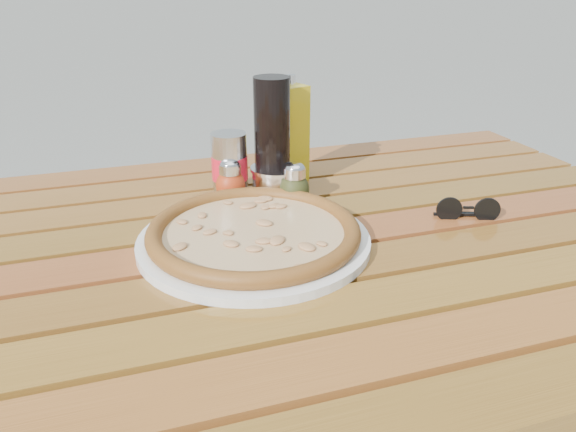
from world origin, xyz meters
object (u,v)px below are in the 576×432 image
object	(u,v)px
oregano_shaker	(294,185)
dark_bottle	(272,138)
olive_oil_cruet	(290,133)
pizza	(254,231)
pepper_shaker	(230,181)
table	(292,279)
sunglasses	(468,210)
soda_can	(230,165)
parmesan_tin	(276,181)
plate	(254,241)

from	to	relation	value
oregano_shaker	dark_bottle	size ratio (longest dim) A/B	0.37
olive_oil_cruet	pizza	bearing A→B (deg)	-119.05
pepper_shaker	dark_bottle	bearing A→B (deg)	7.92
table	pizza	world-z (taller)	pizza
pepper_shaker	dark_bottle	size ratio (longest dim) A/B	0.37
pepper_shaker	sunglasses	size ratio (longest dim) A/B	0.75
sunglasses	oregano_shaker	bearing A→B (deg)	170.91
sunglasses	pizza	bearing A→B (deg)	-162.17
pizza	sunglasses	world-z (taller)	sunglasses
oregano_shaker	sunglasses	world-z (taller)	oregano_shaker
soda_can	olive_oil_cruet	xyz separation A→B (m)	(0.13, 0.05, 0.04)
parmesan_tin	plate	bearing A→B (deg)	-116.93
olive_oil_cruet	parmesan_tin	bearing A→B (deg)	-123.37
pizza	pepper_shaker	world-z (taller)	pepper_shaker
table	sunglasses	xyz separation A→B (m)	(0.31, -0.02, 0.09)
dark_bottle	soda_can	size ratio (longest dim) A/B	1.83
plate	olive_oil_cruet	bearing A→B (deg)	60.95
pepper_shaker	soda_can	world-z (taller)	soda_can
pizza	soda_can	bearing A→B (deg)	86.78
table	olive_oil_cruet	bearing A→B (deg)	72.25
plate	dark_bottle	size ratio (longest dim) A/B	1.64
sunglasses	plate	bearing A→B (deg)	-162.17
oregano_shaker	table	bearing A→B (deg)	-110.30
table	plate	distance (m)	0.10
oregano_shaker	sunglasses	bearing A→B (deg)	-29.68
pepper_shaker	sunglasses	world-z (taller)	pepper_shaker
oregano_shaker	sunglasses	distance (m)	0.30
sunglasses	dark_bottle	bearing A→B (deg)	163.21
soda_can	parmesan_tin	size ratio (longest dim) A/B	1.00
oregano_shaker	olive_oil_cruet	world-z (taller)	olive_oil_cruet
table	pizza	bearing A→B (deg)	-176.44
plate	olive_oil_cruet	world-z (taller)	olive_oil_cruet
oregano_shaker	olive_oil_cruet	distance (m)	0.15
table	pepper_shaker	xyz separation A→B (m)	(-0.06, 0.18, 0.11)
dark_bottle	soda_can	bearing A→B (deg)	166.79
plate	parmesan_tin	size ratio (longest dim) A/B	3.00
pepper_shaker	soda_can	bearing A→B (deg)	78.13
oregano_shaker	parmesan_tin	xyz separation A→B (m)	(-0.02, 0.05, -0.01)
table	plate	bearing A→B (deg)	-176.44
olive_oil_cruet	parmesan_tin	size ratio (longest dim) A/B	1.75
soda_can	sunglasses	size ratio (longest dim) A/B	1.09
oregano_shaker	olive_oil_cruet	bearing A→B (deg)	74.77
plate	dark_bottle	bearing A→B (deg)	65.68
dark_bottle	parmesan_tin	distance (m)	0.08
pepper_shaker	dark_bottle	xyz separation A→B (m)	(0.08, 0.01, 0.07)
dark_bottle	parmesan_tin	world-z (taller)	dark_bottle
sunglasses	pepper_shaker	bearing A→B (deg)	171.43
pepper_shaker	olive_oil_cruet	bearing A→B (deg)	28.74
plate	parmesan_tin	distance (m)	0.20
plate	pizza	world-z (taller)	pizza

